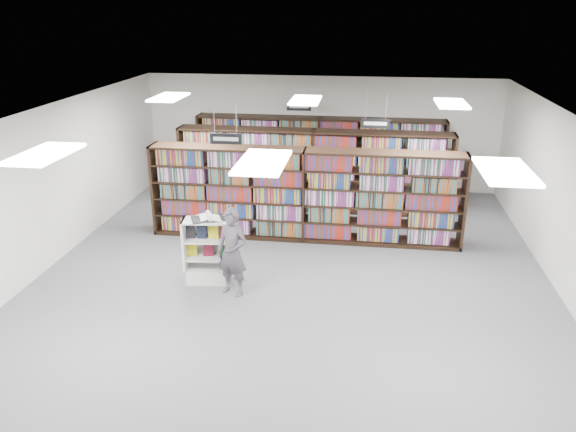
# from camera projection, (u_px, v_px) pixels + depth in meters

# --- Properties ---
(floor) EXTENTS (12.00, 12.00, 0.00)m
(floor) POSITION_uv_depth(u_px,v_px,m) (293.00, 277.00, 11.09)
(floor) COLOR #545559
(floor) RESTS_ON ground
(ceiling) EXTENTS (10.00, 12.00, 0.10)m
(ceiling) POSITION_uv_depth(u_px,v_px,m) (293.00, 116.00, 9.96)
(ceiling) COLOR silver
(ceiling) RESTS_ON wall_back
(wall_back) EXTENTS (10.00, 0.10, 3.20)m
(wall_back) POSITION_uv_depth(u_px,v_px,m) (320.00, 133.00, 16.08)
(wall_back) COLOR silver
(wall_back) RESTS_ON ground
(wall_front) EXTENTS (10.00, 0.10, 3.20)m
(wall_front) POSITION_uv_depth(u_px,v_px,m) (204.00, 421.00, 4.97)
(wall_front) COLOR silver
(wall_front) RESTS_ON ground
(wall_left) EXTENTS (0.10, 12.00, 3.20)m
(wall_left) POSITION_uv_depth(u_px,v_px,m) (44.00, 189.00, 11.18)
(wall_left) COLOR silver
(wall_left) RESTS_ON ground
(wall_right) EXTENTS (0.10, 12.00, 3.20)m
(wall_right) POSITION_uv_depth(u_px,v_px,m) (574.00, 214.00, 9.88)
(wall_right) COLOR silver
(wall_right) RESTS_ON ground
(bookshelf_row_near) EXTENTS (7.00, 0.60, 2.10)m
(bookshelf_row_near) POSITION_uv_depth(u_px,v_px,m) (304.00, 195.00, 12.57)
(bookshelf_row_near) COLOR black
(bookshelf_row_near) RESTS_ON floor
(bookshelf_row_mid) EXTENTS (7.00, 0.60, 2.10)m
(bookshelf_row_mid) POSITION_uv_depth(u_px,v_px,m) (313.00, 171.00, 14.43)
(bookshelf_row_mid) COLOR black
(bookshelf_row_mid) RESTS_ON floor
(bookshelf_row_far) EXTENTS (7.00, 0.60, 2.10)m
(bookshelf_row_far) POSITION_uv_depth(u_px,v_px,m) (319.00, 154.00, 16.00)
(bookshelf_row_far) COLOR black
(bookshelf_row_far) RESTS_ON floor
(aisle_sign_left) EXTENTS (0.65, 0.02, 0.80)m
(aisle_sign_left) POSITION_uv_depth(u_px,v_px,m) (226.00, 138.00, 11.32)
(aisle_sign_left) COLOR #B2B2B7
(aisle_sign_left) RESTS_ON ceiling
(aisle_sign_right) EXTENTS (0.65, 0.02, 0.80)m
(aisle_sign_right) POSITION_uv_depth(u_px,v_px,m) (375.00, 123.00, 12.78)
(aisle_sign_right) COLOR #B2B2B7
(aisle_sign_right) RESTS_ON ceiling
(aisle_sign_center) EXTENTS (0.65, 0.02, 0.80)m
(aisle_sign_center) POSITION_uv_depth(u_px,v_px,m) (299.00, 106.00, 14.89)
(aisle_sign_center) COLOR #B2B2B7
(aisle_sign_center) RESTS_ON ceiling
(troffer_front_left) EXTENTS (0.60, 1.20, 0.04)m
(troffer_front_left) POSITION_uv_depth(u_px,v_px,m) (45.00, 154.00, 7.59)
(troffer_front_left) COLOR white
(troffer_front_left) RESTS_ON ceiling
(troffer_front_center) EXTENTS (0.60, 1.20, 0.04)m
(troffer_front_center) POSITION_uv_depth(u_px,v_px,m) (263.00, 162.00, 7.20)
(troffer_front_center) COLOR white
(troffer_front_center) RESTS_ON ceiling
(troffer_front_right) EXTENTS (0.60, 1.20, 0.04)m
(troffer_front_right) POSITION_uv_depth(u_px,v_px,m) (506.00, 171.00, 6.81)
(troffer_front_right) COLOR white
(troffer_front_right) RESTS_ON ceiling
(troffer_back_left) EXTENTS (0.60, 1.20, 0.04)m
(troffer_back_left) POSITION_uv_depth(u_px,v_px,m) (169.00, 97.00, 12.22)
(troffer_back_left) COLOR white
(troffer_back_left) RESTS_ON ceiling
(troffer_back_center) EXTENTS (0.60, 1.20, 0.04)m
(troffer_back_center) POSITION_uv_depth(u_px,v_px,m) (305.00, 100.00, 11.83)
(troffer_back_center) COLOR white
(troffer_back_center) RESTS_ON ceiling
(troffer_back_right) EXTENTS (0.60, 1.20, 0.04)m
(troffer_back_right) POSITION_uv_depth(u_px,v_px,m) (452.00, 104.00, 11.44)
(troffer_back_right) COLOR white
(troffer_back_right) RESTS_ON ceiling
(endcap_display) EXTENTS (0.96, 0.56, 1.28)m
(endcap_display) POSITION_uv_depth(u_px,v_px,m) (209.00, 259.00, 10.83)
(endcap_display) COLOR white
(endcap_display) RESTS_ON floor
(open_book) EXTENTS (0.81, 0.65, 0.13)m
(open_book) POSITION_uv_depth(u_px,v_px,m) (210.00, 217.00, 10.52)
(open_book) COLOR black
(open_book) RESTS_ON endcap_display
(shopper) EXTENTS (0.70, 0.57, 1.67)m
(shopper) POSITION_uv_depth(u_px,v_px,m) (232.00, 252.00, 10.19)
(shopper) COLOR #4C4751
(shopper) RESTS_ON floor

